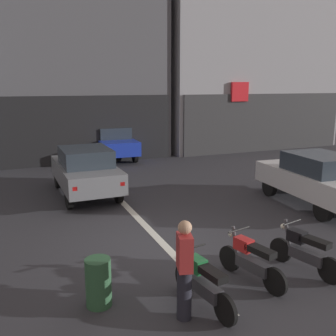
# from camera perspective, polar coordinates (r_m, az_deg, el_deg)

# --- Properties ---
(ground_plane) EXTENTS (120.00, 120.00, 0.00)m
(ground_plane) POSITION_cam_1_polar(r_m,az_deg,el_deg) (9.11, -0.38, -11.64)
(ground_plane) COLOR #333338
(lane_centre_line) EXTENTS (0.20, 18.00, 0.01)m
(lane_centre_line) POSITION_cam_1_polar(r_m,az_deg,el_deg) (14.54, -9.31, -2.53)
(lane_centre_line) COLOR silver
(lane_centre_line) RESTS_ON ground
(building_mid_block) EXTENTS (8.89, 7.78, 15.36)m
(building_mid_block) POSITION_cam_1_polar(r_m,az_deg,el_deg) (22.49, -15.06, 22.14)
(building_mid_block) COLOR #56565B
(building_mid_block) RESTS_ON ground
(building_far_right) EXTENTS (10.63, 8.43, 13.92)m
(building_far_right) POSITION_cam_1_polar(r_m,az_deg,el_deg) (25.84, 9.31, 19.45)
(building_far_right) COLOR #9E9EA3
(building_far_right) RESTS_ON ground
(car_grey_crossing_near) EXTENTS (1.81, 4.12, 1.64)m
(car_grey_crossing_near) POSITION_cam_1_polar(r_m,az_deg,el_deg) (13.19, -12.25, -0.25)
(car_grey_crossing_near) COLOR black
(car_grey_crossing_near) RESTS_ON ground
(car_white_parked_kerbside) EXTENTS (2.02, 4.20, 1.64)m
(car_white_parked_kerbside) POSITION_cam_1_polar(r_m,az_deg,el_deg) (12.66, 21.36, -1.36)
(car_white_parked_kerbside) COLOR black
(car_white_parked_kerbside) RESTS_ON ground
(car_blue_down_street) EXTENTS (1.88, 4.15, 1.64)m
(car_blue_down_street) POSITION_cam_1_polar(r_m,az_deg,el_deg) (19.53, -8.27, 3.96)
(car_blue_down_street) COLOR black
(car_blue_down_street) RESTS_ON ground
(motorcycle_green_row_leftmost) EXTENTS (0.55, 1.66, 0.98)m
(motorcycle_green_row_leftmost) POSITION_cam_1_polar(r_m,az_deg,el_deg) (6.72, 5.26, -16.62)
(motorcycle_green_row_leftmost) COLOR black
(motorcycle_green_row_leftmost) RESTS_ON ground
(motorcycle_red_row_left_mid) EXTENTS (0.57, 1.64, 0.98)m
(motorcycle_red_row_left_mid) POSITION_cam_1_polar(r_m,az_deg,el_deg) (7.60, 12.26, -13.23)
(motorcycle_red_row_left_mid) COLOR black
(motorcycle_red_row_left_mid) RESTS_ON ground
(motorcycle_black_row_centre) EXTENTS (0.58, 1.64, 0.98)m
(motorcycle_black_row_centre) POSITION_cam_1_polar(r_m,az_deg,el_deg) (8.27, 19.72, -11.53)
(motorcycle_black_row_centre) COLOR black
(motorcycle_black_row_centre) RESTS_ON ground
(person_by_motorcycles) EXTENTS (0.31, 0.40, 1.67)m
(person_by_motorcycles) POSITION_cam_1_polar(r_m,az_deg,el_deg) (6.22, 2.48, -14.95)
(person_by_motorcycles) COLOR #23232D
(person_by_motorcycles) RESTS_ON ground
(trash_bin) EXTENTS (0.44, 0.44, 0.85)m
(trash_bin) POSITION_cam_1_polar(r_m,az_deg,el_deg) (6.85, -10.37, -16.50)
(trash_bin) COLOR #2D5938
(trash_bin) RESTS_ON ground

